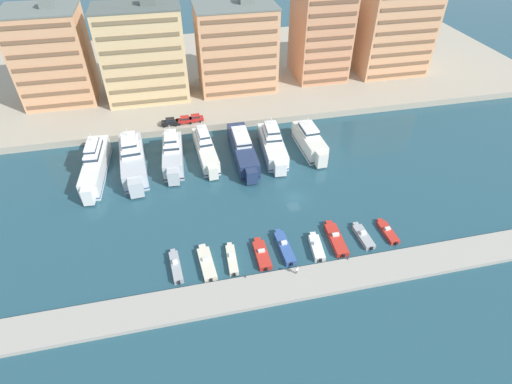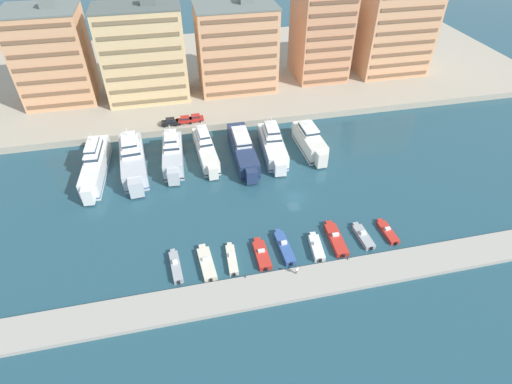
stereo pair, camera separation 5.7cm
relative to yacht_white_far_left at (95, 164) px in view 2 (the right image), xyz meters
name	(u,v)px [view 2 (the right image)]	position (x,y,z in m)	size (l,w,h in m)	color
ground_plane	(295,198)	(39.32, -16.77, -2.60)	(400.00, 400.00, 0.00)	#234C5B
quay_promenade	(237,69)	(39.32, 47.48, -1.74)	(180.00, 70.00, 1.71)	#ADA38E
pier_dock	(332,278)	(39.32, -37.63, -2.22)	(120.00, 6.00, 0.75)	#A8A399
yacht_white_far_left	(95,164)	(0.00, 0.00, 0.00)	(4.89, 21.42, 8.66)	white
yacht_silver_left	(133,159)	(7.79, -0.01, 0.08)	(6.30, 20.50, 9.01)	silver
yacht_silver_mid_left	(173,154)	(16.34, 0.52, -0.11)	(4.94, 16.99, 8.54)	silver
yacht_ivory_center_left	(205,148)	(23.64, 1.45, -0.32)	(4.64, 18.40, 8.06)	silver
yacht_navy_center	(243,149)	(31.93, -0.27, -0.54)	(4.48, 21.46, 6.76)	navy
yacht_white_center_right	(273,144)	(38.90, -0.14, -0.30)	(5.53, 18.73, 8.12)	white
yacht_ivory_mid_right	(310,141)	(47.66, -0.71, -0.30)	(4.70, 16.09, 7.30)	silver
motorboat_grey_far_left	(176,266)	(14.88, -30.04, -2.06)	(2.06, 7.39, 1.62)	#9EA3A8
motorboat_cream_left	(207,263)	(19.94, -30.37, -2.10)	(2.69, 8.07, 1.36)	beige
motorboat_cream_mid_left	(232,259)	(24.21, -30.37, -2.17)	(1.76, 7.19, 1.32)	beige
motorboat_red_center_left	(262,254)	(29.37, -30.45, -2.12)	(2.15, 7.26, 1.32)	red
motorboat_blue_center	(284,247)	(33.57, -29.81, -2.04)	(2.11, 8.34, 1.65)	#33569E
motorboat_white_center_right	(316,247)	(39.01, -30.99, -2.03)	(2.40, 6.61, 1.53)	white
motorboat_red_mid_right	(336,239)	(43.03, -29.80, -2.08)	(2.44, 8.66, 1.52)	red
motorboat_grey_right	(363,236)	(48.11, -30.14, -2.15)	(2.08, 6.73, 1.39)	#9EA3A8
motorboat_red_far_right	(388,232)	(52.95, -30.01, -2.21)	(1.93, 6.54, 1.18)	red
car_black_far_left	(170,122)	(16.47, 14.63, 0.09)	(4.14, 2.00, 1.80)	black
car_red_left	(185,120)	(20.09, 14.81, 0.09)	(4.12, 1.95, 1.80)	red
car_red_mid_left	(195,118)	(22.76, 15.14, 0.09)	(4.15, 2.03, 1.80)	red
apartment_block_far_left	(53,56)	(-10.90, 35.75, 10.90)	(18.08, 15.28, 25.46)	tan
apartment_block_left	(144,54)	(12.06, 31.53, 11.13)	(21.44, 12.40, 25.92)	#E0BC84
apartment_block_mid_left	(236,47)	(36.72, 33.29, 10.38)	(21.28, 15.00, 24.44)	tan
apartment_block_center_left	(321,33)	(61.97, 36.02, 11.47)	(14.61, 16.10, 26.59)	tan
apartment_block_center	(394,28)	(84.28, 34.99, 11.74)	(20.72, 15.48, 27.16)	tan
pedestrian_near_edge	(297,269)	(33.88, -35.89, -0.84)	(0.63, 0.34, 1.69)	#7A6B56
bollard_west	(245,276)	(25.67, -34.88, -1.52)	(0.20, 0.20, 0.61)	#2D2D33
bollard_west_mid	(298,267)	(34.41, -34.88, -1.52)	(0.20, 0.20, 0.61)	#2D2D33
bollard_east_mid	(348,258)	(43.16, -34.88, -1.52)	(0.20, 0.20, 0.61)	#2D2D33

